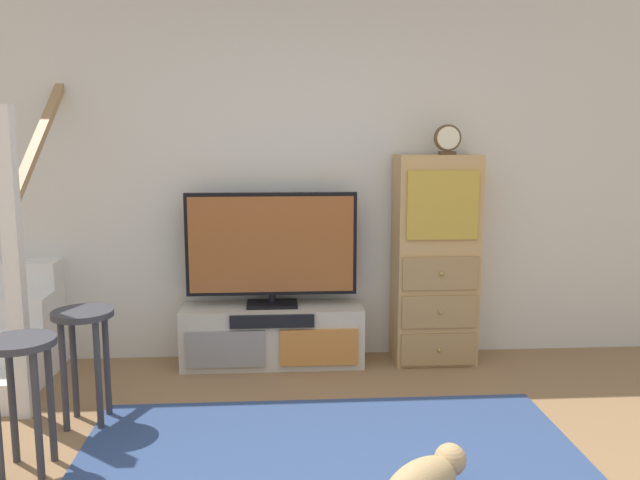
{
  "coord_description": "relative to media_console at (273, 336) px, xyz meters",
  "views": [
    {
      "loc": [
        -0.27,
        -2.35,
        1.63
      ],
      "look_at": [
        0.02,
        1.87,
        0.96
      ],
      "focal_mm": 36.79,
      "sensor_mm": 36.0,
      "label": 1
    }
  ],
  "objects": [
    {
      "name": "back_wall",
      "position": [
        0.3,
        0.27,
        1.14
      ],
      "size": [
        6.4,
        0.12,
        2.7
      ],
      "primitive_type": "cube",
      "color": "beige",
      "rests_on": "ground_plane"
    },
    {
      "name": "bar_stool_far",
      "position": [
        -1.05,
        -0.91,
        0.29
      ],
      "size": [
        0.34,
        0.34,
        0.66
      ],
      "color": "#333338",
      "rests_on": "ground_plane"
    },
    {
      "name": "television",
      "position": [
        0.0,
        0.02,
        0.64
      ],
      "size": [
        1.21,
        0.22,
        0.81
      ],
      "color": "black",
      "rests_on": "media_console"
    },
    {
      "name": "side_cabinet",
      "position": [
        1.17,
        0.01,
        0.53
      ],
      "size": [
        0.58,
        0.38,
        1.5
      ],
      "color": "tan",
      "rests_on": "ground_plane"
    },
    {
      "name": "bar_stool_near",
      "position": [
        -1.2,
        -1.44,
        0.29
      ],
      "size": [
        0.34,
        0.34,
        0.67
      ],
      "color": "#333338",
      "rests_on": "ground_plane"
    },
    {
      "name": "media_console",
      "position": [
        0.0,
        0.0,
        0.0
      ],
      "size": [
        1.29,
        0.38,
        0.43
      ],
      "color": "#BCB29E",
      "rests_on": "ground_plane"
    },
    {
      "name": "desk_clock",
      "position": [
        1.23,
        -0.0,
        1.39
      ],
      "size": [
        0.18,
        0.08,
        0.21
      ],
      "color": "#4C3823",
      "rests_on": "side_cabinet"
    },
    {
      "name": "area_rug",
      "position": [
        0.3,
        -1.59,
        -0.21
      ],
      "size": [
        2.6,
        1.8,
        0.01
      ],
      "primitive_type": "cube",
      "color": "navy",
      "rests_on": "ground_plane"
    }
  ]
}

